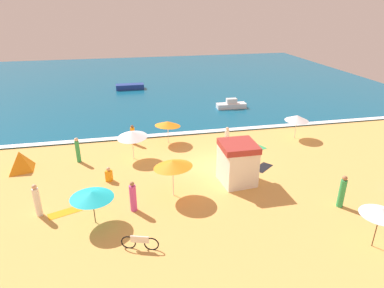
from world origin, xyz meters
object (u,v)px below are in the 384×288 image
(lifeguard_cabana, at_px, (238,163))
(parked_bicycle, at_px, (140,242))
(beachgoer_4, at_px, (78,150))
(beach_umbrella_1, at_px, (168,124))
(beach_umbrella_0, at_px, (173,164))
(beach_umbrella_5, at_px, (92,195))
(beach_umbrella_4, at_px, (381,212))
(small_boat_0, at_px, (130,87))
(beach_tent, at_px, (21,161))
(beachgoer_0, at_px, (227,137))
(beachgoer_7, at_px, (133,197))
(beachgoer_3, at_px, (133,135))
(beachgoer_2, at_px, (342,192))
(small_boat_1, at_px, (231,105))
(beachgoer_6, at_px, (109,175))
(beach_umbrella_2, at_px, (297,118))
(beach_umbrella_3, at_px, (132,134))
(beachgoer_1, at_px, (37,201))

(lifeguard_cabana, height_order, parked_bicycle, lifeguard_cabana)
(beachgoer_4, bearing_deg, beach_umbrella_1, 17.73)
(beach_umbrella_0, bearing_deg, beach_umbrella_5, -157.94)
(beach_umbrella_4, height_order, small_boat_0, beach_umbrella_4)
(beach_tent, bearing_deg, beach_umbrella_4, -32.75)
(beachgoer_4, xyz_separation_m, small_boat_0, (4.45, 20.79, -0.50))
(beachgoer_0, bearing_deg, parked_bicycle, -125.15)
(beach_umbrella_1, height_order, beachgoer_7, beach_umbrella_1)
(beach_umbrella_4, distance_m, beach_tent, 21.84)
(beach_umbrella_4, relative_size, beachgoer_3, 1.30)
(beachgoer_2, xyz_separation_m, beachgoer_4, (-15.09, 9.01, -0.02))
(beach_umbrella_5, distance_m, small_boat_1, 22.19)
(beachgoer_7, xyz_separation_m, small_boat_0, (0.85, 27.77, -0.42))
(beach_umbrella_5, distance_m, beach_tent, 8.95)
(beachgoer_0, xyz_separation_m, beachgoer_4, (-11.40, -0.63, 0.18))
(beach_umbrella_5, distance_m, beachgoer_2, 13.63)
(beach_umbrella_4, xyz_separation_m, beachgoer_2, (0.49, 3.31, -1.01))
(beach_tent, bearing_deg, beach_umbrella_0, -28.74)
(beach_umbrella_0, bearing_deg, beach_umbrella_4, -36.90)
(beach_tent, height_order, beachgoer_6, beach_tent)
(lifeguard_cabana, relative_size, beach_umbrella_5, 0.95)
(beach_umbrella_2, bearing_deg, beachgoer_3, 173.61)
(beachgoer_2, bearing_deg, parked_bicycle, -173.78)
(beachgoer_0, distance_m, small_boat_1, 10.02)
(small_boat_1, bearing_deg, beachgoer_6, -133.46)
(beach_umbrella_3, bearing_deg, beach_tent, -177.81)
(beach_umbrella_5, relative_size, beachgoer_2, 1.46)
(small_boat_1, bearing_deg, parked_bicycle, -118.71)
(beach_umbrella_2, distance_m, beachgoer_1, 20.43)
(beach_umbrella_5, xyz_separation_m, small_boat_0, (2.90, 28.47, -1.27))
(lifeguard_cabana, relative_size, beachgoer_2, 1.39)
(beach_umbrella_5, height_order, parked_bicycle, beach_umbrella_5)
(lifeguard_cabana, xyz_separation_m, beachgoer_3, (-6.24, 7.66, -0.62))
(beach_umbrella_5, bearing_deg, small_boat_1, 53.11)
(beach_umbrella_2, xyz_separation_m, beachgoer_0, (-6.17, -0.36, -1.05))
(beach_umbrella_1, xyz_separation_m, small_boat_0, (-2.40, 18.60, -1.24))
(beachgoer_4, distance_m, beachgoer_7, 7.86)
(beach_umbrella_2, relative_size, beachgoer_3, 1.71)
(small_boat_1, bearing_deg, beachgoer_0, -110.15)
(beach_umbrella_1, relative_size, small_boat_0, 0.82)
(beachgoer_2, bearing_deg, beachgoer_3, 133.90)
(lifeguard_cabana, height_order, beachgoer_4, lifeguard_cabana)
(beach_umbrella_0, bearing_deg, beach_tent, 151.26)
(lifeguard_cabana, bearing_deg, beachgoer_7, -164.64)
(beach_umbrella_2, xyz_separation_m, beach_umbrella_3, (-13.65, -1.22, 0.13))
(beachgoer_0, relative_size, beachgoer_7, 0.87)
(beachgoer_0, bearing_deg, beachgoer_2, -69.03)
(beach_tent, relative_size, beachgoer_6, 2.18)
(beach_umbrella_5, distance_m, beachgoer_6, 4.59)
(beach_umbrella_4, distance_m, small_boat_0, 34.67)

